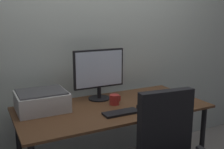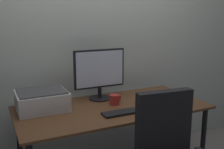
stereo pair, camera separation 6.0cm
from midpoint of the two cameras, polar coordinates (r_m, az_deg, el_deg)
The scene contains 8 objects.
back_wall at distance 2.69m, azimuth -4.33°, elevation 8.21°, with size 6.40×0.10×2.60m, color beige.
desk at distance 2.33m, azimuth 0.86°, elevation -8.58°, with size 1.61×0.76×0.74m.
monitor at distance 2.44m, azimuth -1.95°, elevation 0.65°, with size 0.48×0.20×0.46m.
keyboard at distance 2.14m, azimuth 2.60°, elevation -8.11°, with size 0.29×0.11×0.02m, color black.
mouse at distance 2.24m, azimuth 7.25°, elevation -7.04°, with size 0.06×0.10×0.03m, color black.
coffee_mug at distance 2.34m, azimuth 1.27°, elevation -5.34°, with size 0.10×0.09×0.09m.
laptop at distance 2.61m, azimuth 12.11°, elevation -4.48°, with size 0.32×0.23×0.02m, color #99999E.
printer at distance 2.27m, azimuth -13.93°, elevation -5.29°, with size 0.40×0.34×0.16m.
Camera 2 is at (-0.94, -1.96, 1.50)m, focal length 43.11 mm.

